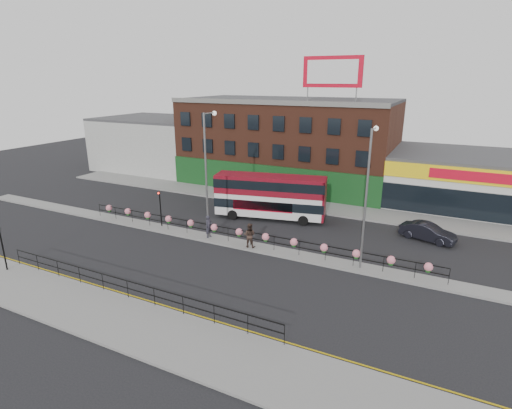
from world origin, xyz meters
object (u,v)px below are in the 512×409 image
at_px(double_decker_bus, 271,193).
at_px(pedestrian_b, 249,235).
at_px(lamp_column_east, 368,188).
at_px(car, 428,232).
at_px(pedestrian_a, 209,226).
at_px(lamp_column_west, 208,165).

height_order(double_decker_bus, pedestrian_b, double_decker_bus).
relative_size(pedestrian_b, lamp_column_east, 0.20).
bearing_deg(car, pedestrian_a, 131.12).
bearing_deg(lamp_column_west, pedestrian_b, -9.52).
xyz_separation_m(pedestrian_a, pedestrian_b, (3.88, -0.30, 0.03)).
relative_size(car, pedestrian_a, 2.43).
height_order(car, lamp_column_east, lamp_column_east).
bearing_deg(lamp_column_west, car, 23.99).
bearing_deg(pedestrian_b, double_decker_bus, -88.08).
bearing_deg(car, pedestrian_b, 138.77).
distance_m(car, lamp_column_east, 9.72).
xyz_separation_m(pedestrian_a, lamp_column_west, (-0.14, 0.37, 4.99)).
height_order(car, pedestrian_a, pedestrian_a).
bearing_deg(lamp_column_east, double_decker_bus, 146.18).
xyz_separation_m(double_decker_bus, car, (13.60, 0.80, -1.82)).
xyz_separation_m(double_decker_bus, pedestrian_a, (-2.44, -6.78, -1.45)).
relative_size(car, lamp_column_east, 0.48).
height_order(pedestrian_a, lamp_column_east, lamp_column_east).
bearing_deg(lamp_column_east, lamp_column_west, 179.05).
xyz_separation_m(lamp_column_west, lamp_column_east, (12.46, -0.21, -0.30)).
bearing_deg(lamp_column_east, pedestrian_a, -179.24).
xyz_separation_m(double_decker_bus, lamp_column_east, (9.88, -6.61, 3.25)).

